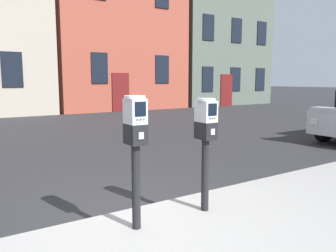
{
  "coord_description": "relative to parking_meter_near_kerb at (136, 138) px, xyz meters",
  "views": [
    {
      "loc": [
        -1.72,
        -3.37,
        1.69
      ],
      "look_at": [
        0.33,
        -0.24,
        1.18
      ],
      "focal_mm": 36.31,
      "sensor_mm": 36.0,
      "label": 1
    }
  ],
  "objects": [
    {
      "name": "parking_meter_twin_adjacent",
      "position": [
        0.92,
        -0.0,
        -0.04
      ],
      "size": [
        0.22,
        0.25,
        1.35
      ],
      "rotation": [
        0.0,
        0.0,
        -1.59
      ],
      "color": "black",
      "rests_on": "sidewalk_slab"
    },
    {
      "name": "townhouse_orange_brick",
      "position": [
        7.16,
        16.52,
        5.26
      ],
      "size": [
        7.72,
        5.32,
        12.71
      ],
      "color": "brown",
      "rests_on": "ground_plane"
    },
    {
      "name": "ground_plane",
      "position": [
        0.13,
        0.34,
        -1.1
      ],
      "size": [
        160.0,
        160.0,
        0.0
      ],
      "primitive_type": "plane",
      "color": "#28282B"
    },
    {
      "name": "townhouse_green_painted",
      "position": [
        14.96,
        16.75,
        5.34
      ],
      "size": [
        7.3,
        5.78,
        12.88
      ],
      "color": "#4C564C",
      "rests_on": "ground_plane"
    },
    {
      "name": "parking_meter_near_kerb",
      "position": [
        0.0,
        0.0,
        0.0
      ],
      "size": [
        0.22,
        0.25,
        1.4
      ],
      "rotation": [
        0.0,
        0.0,
        -1.59
      ],
      "color": "black",
      "rests_on": "sidewalk_slab"
    }
  ]
}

